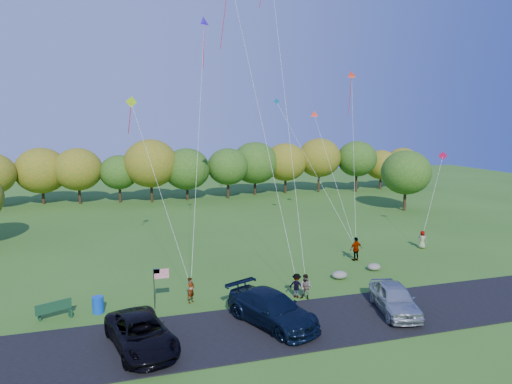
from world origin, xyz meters
TOP-DOWN VIEW (x-y plane):
  - ground at (0.00, 0.00)m, footprint 140.00×140.00m
  - asphalt_lane at (0.00, -4.00)m, footprint 44.00×6.00m
  - treeline at (-0.19, 36.63)m, footprint 76.51×28.06m
  - minivan_dark at (-8.67, -4.34)m, footprint 3.76×5.95m
  - minivan_navy at (-1.73, -3.60)m, footprint 4.58×6.39m
  - minivan_silver at (5.54, -4.09)m, footprint 3.04×5.17m
  - flyer_a at (-5.50, 0.73)m, footprint 0.68×0.68m
  - flyer_b at (1.41, -0.80)m, footprint 0.98×0.98m
  - flyer_c at (0.98, -0.32)m, footprint 1.14×1.06m
  - flyer_d at (8.29, 5.45)m, footprint 1.18×0.65m
  - flyer_e at (15.55, 7.00)m, footprint 0.88×0.89m
  - park_bench at (-13.19, 0.52)m, footprint 1.88×1.04m
  - trash_barrel at (-10.88, 0.75)m, footprint 0.65×0.65m
  - flag_assembly at (-7.44, 0.41)m, footprint 0.91×0.59m
  - boulder_near at (5.14, 2.01)m, footprint 1.11×0.87m
  - boulder_far at (8.42, 2.95)m, footprint 1.00×0.83m
  - kites_aloft at (3.53, 12.34)m, footprint 28.02×7.48m

SIDE VIEW (x-z plane):
  - ground at x=0.00m, z-range 0.00..0.00m
  - asphalt_lane at x=0.00m, z-range 0.00..0.06m
  - boulder_far at x=8.42m, z-range 0.00..0.52m
  - boulder_near at x=5.14m, z-range 0.00..0.56m
  - trash_barrel at x=-10.88m, z-range 0.00..0.97m
  - park_bench at x=-13.19m, z-range 0.04..1.10m
  - flyer_c at x=0.98m, z-range 0.00..1.55m
  - flyer_e at x=15.55m, z-range 0.00..1.56m
  - flyer_a at x=-5.50m, z-range 0.00..1.58m
  - flyer_b at x=1.41m, z-range 0.00..1.60m
  - minivan_dark at x=-8.67m, z-range 0.06..1.59m
  - minivan_silver at x=5.54m, z-range 0.06..1.71m
  - minivan_navy at x=-1.73m, z-range 0.06..1.78m
  - flyer_d at x=8.29m, z-range 0.00..1.91m
  - flag_assembly at x=-7.44m, z-range 0.61..3.06m
  - treeline at x=-0.19m, z-range 0.59..9.05m
  - kites_aloft at x=3.53m, z-range 9.33..28.32m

